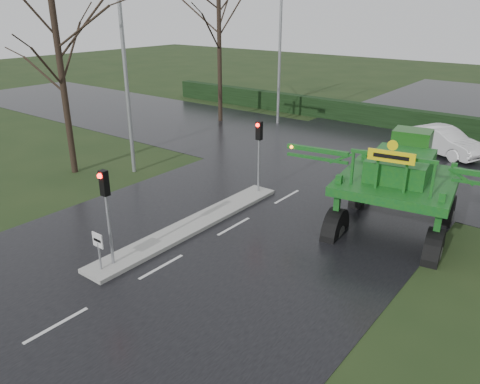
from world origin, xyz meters
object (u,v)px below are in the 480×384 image
Objects in this scene: keep_left_sign at (98,245)px; traffic_signal_mid at (259,142)px; crop_sprayer at (341,174)px; traffic_signal_near at (106,198)px; street_light_left_near at (128,58)px; street_light_left_far at (284,41)px; white_sedan at (440,154)px.

keep_left_sign is 9.12m from traffic_signal_mid.
crop_sprayer is (4.76, 7.75, 1.36)m from keep_left_sign.
crop_sprayer is at bearing 58.44° from keep_left_sign.
street_light_left_near reaches higher than traffic_signal_near.
traffic_signal_near is 0.35× the size of street_light_left_far.
street_light_left_near is at bearing 134.53° from traffic_signal_near.
traffic_signal_mid is at bearing 90.00° from traffic_signal_near.
traffic_signal_mid is 13.19m from white_sedan.
keep_left_sign is 1.61m from traffic_signal_near.
street_light_left_far is at bearing 109.68° from white_sedan.
traffic_signal_mid is 0.71× the size of white_sedan.
street_light_left_near reaches higher than traffic_signal_mid.
street_light_left_near is 1.00× the size of street_light_left_far.
crop_sprayer is at bearing -49.70° from street_light_left_far.
white_sedan is (11.86, 13.43, -5.99)m from street_light_left_near.
traffic_signal_near is at bearing -132.22° from crop_sprayer.
traffic_signal_near is at bearing -71.83° from street_light_left_far.
traffic_signal_mid is 0.39× the size of crop_sprayer.
street_light_left_far is 18.37m from crop_sprayer.
street_light_left_far reaches higher than traffic_signal_near.
white_sedan is (4.96, 11.94, -2.59)m from traffic_signal_mid.
white_sedan is at bearing 76.67° from keep_left_sign.
traffic_signal_near is 8.50m from traffic_signal_mid.
traffic_signal_near and traffic_signal_mid have the same top height.
street_light_left_far is (-6.89, 21.50, 4.93)m from keep_left_sign.
traffic_signal_mid is 14.68m from street_light_left_far.
street_light_left_far is 13.30m from white_sedan.
keep_left_sign is at bearing -72.22° from street_light_left_far.
keep_left_sign is at bearing -170.92° from white_sedan.
traffic_signal_mid is 7.83m from street_light_left_near.
keep_left_sign is 0.14× the size of street_light_left_near.
street_light_left_near is at bearing -90.00° from street_light_left_far.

